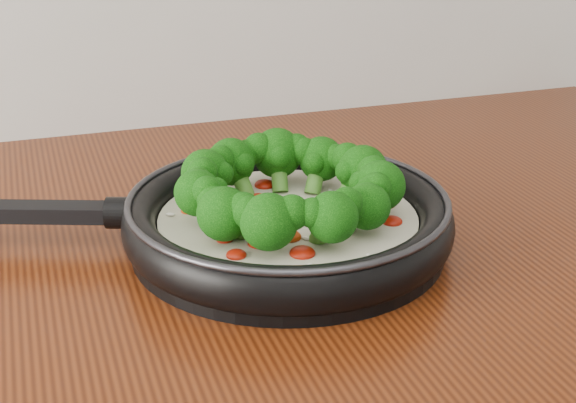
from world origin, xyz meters
name	(u,v)px	position (x,y,z in m)	size (l,w,h in m)	color
skillet	(285,213)	(0.13, 1.05, 0.94)	(0.55, 0.43, 0.10)	black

